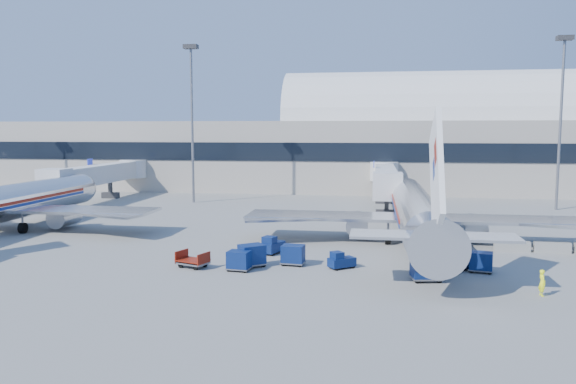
% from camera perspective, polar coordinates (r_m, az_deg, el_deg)
% --- Properties ---
extents(ground, '(260.00, 260.00, 0.00)m').
position_cam_1_polar(ground, '(49.79, 1.61, -5.88)').
color(ground, gray).
rests_on(ground, ground).
extents(terminal, '(170.00, 28.15, 21.00)m').
position_cam_1_polar(terminal, '(106.13, -1.92, 4.68)').
color(terminal, '#B2AA9E').
rests_on(terminal, ground).
extents(airliner_main, '(32.00, 37.26, 12.07)m').
position_cam_1_polar(airliner_main, '(53.48, 12.93, -2.00)').
color(airliner_main, silver).
rests_on(airliner_main, ground).
extents(airliner_mid, '(32.00, 37.26, 12.07)m').
position_cam_1_polar(airliner_mid, '(65.50, -26.82, -1.02)').
color(airliner_mid, silver).
rests_on(airliner_mid, ground).
extents(jetbridge_near, '(4.40, 27.50, 6.25)m').
position_cam_1_polar(jetbridge_near, '(79.39, 9.86, 1.46)').
color(jetbridge_near, silver).
rests_on(jetbridge_near, ground).
extents(jetbridge_mid, '(4.40, 27.50, 6.25)m').
position_cam_1_polar(jetbridge_mid, '(89.07, -18.28, 1.75)').
color(jetbridge_mid, silver).
rests_on(jetbridge_mid, ground).
extents(mast_west, '(2.00, 1.20, 22.60)m').
position_cam_1_polar(mast_west, '(82.62, -9.75, 9.18)').
color(mast_west, slate).
rests_on(mast_west, ground).
extents(mast_east, '(2.00, 1.20, 22.60)m').
position_cam_1_polar(mast_east, '(81.99, 26.05, 8.67)').
color(mast_east, slate).
rests_on(mast_east, ground).
extents(barrier_near, '(3.00, 0.55, 0.90)m').
position_cam_1_polar(barrier_near, '(52.66, 21.80, -5.16)').
color(barrier_near, '#9E9E96').
rests_on(barrier_near, ground).
extents(barrier_mid, '(3.00, 0.55, 0.90)m').
position_cam_1_polar(barrier_mid, '(53.51, 25.26, -5.14)').
color(barrier_mid, '#9E9E96').
rests_on(barrier_mid, ground).
extents(tug_lead, '(2.23, 2.04, 1.33)m').
position_cam_1_polar(tug_lead, '(43.25, 5.39, -6.95)').
color(tug_lead, '#0A1D51').
rests_on(tug_lead, ground).
extents(tug_right, '(2.37, 2.54, 1.52)m').
position_cam_1_polar(tug_right, '(45.07, 16.38, -6.53)').
color(tug_right, '#0A1D51').
rests_on(tug_right, ground).
extents(tug_left, '(1.96, 2.64, 1.55)m').
position_cam_1_polar(tug_left, '(48.13, -1.65, -5.44)').
color(tug_left, '#0A1D51').
rests_on(tug_left, ground).
extents(cart_train_a, '(1.92, 1.54, 1.58)m').
position_cam_1_polar(cart_train_a, '(44.05, 0.52, -6.36)').
color(cart_train_a, '#0A1D51').
rests_on(cart_train_a, ground).
extents(cart_train_b, '(2.45, 2.36, 1.72)m').
position_cam_1_polar(cart_train_b, '(43.63, -3.70, -6.40)').
color(cart_train_b, '#0A1D51').
rests_on(cart_train_b, ground).
extents(cart_train_c, '(1.88, 1.54, 1.51)m').
position_cam_1_polar(cart_train_c, '(42.47, -4.99, -6.92)').
color(cart_train_c, '#0A1D51').
rests_on(cart_train_c, ground).
extents(cart_solo_near, '(2.32, 1.93, 1.82)m').
position_cam_1_polar(cart_solo_near, '(40.65, 13.86, -7.44)').
color(cart_solo_near, '#0A1D51').
rests_on(cart_solo_near, ground).
extents(cart_solo_far, '(1.95, 1.64, 1.51)m').
position_cam_1_polar(cart_solo_far, '(44.28, 19.02, -6.69)').
color(cart_solo_far, '#0A1D51').
rests_on(cart_solo_far, ground).
extents(cart_open_red, '(2.68, 2.29, 0.61)m').
position_cam_1_polar(cart_open_red, '(44.01, -9.61, -7.01)').
color(cart_open_red, slate).
rests_on(cart_open_red, ground).
extents(ramp_worker, '(0.50, 0.67, 1.70)m').
position_cam_1_polar(ramp_worker, '(39.55, 24.41, -8.39)').
color(ramp_worker, '#E9F81A').
rests_on(ramp_worker, ground).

